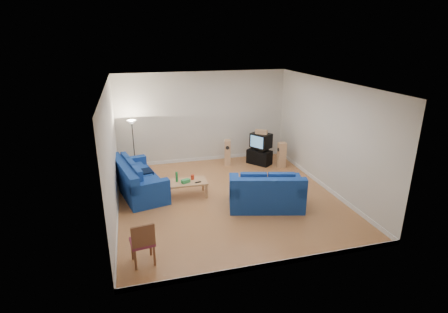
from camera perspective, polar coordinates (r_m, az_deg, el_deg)
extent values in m
cube|color=brown|center=(9.96, 0.61, -6.72)|extent=(6.00, 6.50, 0.01)
cube|color=white|center=(9.03, 0.68, 11.85)|extent=(6.00, 6.50, 0.01)
cube|color=silver|center=(12.43, -3.46, 6.37)|extent=(6.00, 0.01, 3.20)
cube|color=silver|center=(6.51, 8.48, -6.07)|extent=(6.00, 0.01, 3.20)
cube|color=silver|center=(9.07, -17.93, 0.54)|extent=(0.01, 6.50, 3.20)
cube|color=silver|center=(10.56, 16.53, 3.28)|extent=(0.01, 6.50, 3.20)
cube|color=white|center=(12.85, -3.32, -0.35)|extent=(6.00, 0.02, 0.12)
cube|color=white|center=(7.31, 7.83, -17.03)|extent=(6.00, 0.02, 0.12)
cube|color=white|center=(9.65, -16.93, -8.15)|extent=(0.02, 6.50, 0.12)
cube|color=white|center=(11.06, 15.73, -4.41)|extent=(0.02, 6.50, 0.12)
cube|color=navy|center=(10.50, -13.61, -4.49)|extent=(1.57, 2.59, 0.46)
cube|color=navy|center=(10.25, -15.97, -2.49)|extent=(0.79, 2.41, 0.47)
cube|color=navy|center=(11.36, -15.23, -0.83)|extent=(1.07, 0.48, 0.26)
cube|color=navy|center=(9.39, -11.99, -4.86)|extent=(1.07, 0.48, 0.26)
cube|color=black|center=(10.41, -12.88, -2.61)|extent=(0.53, 0.53, 0.13)
cube|color=navy|center=(9.47, 6.82, -6.72)|extent=(2.14, 1.54, 0.48)
cube|color=navy|center=(8.89, 7.25, -5.09)|extent=(1.93, 0.74, 0.49)
cube|color=navy|center=(9.24, 1.71, -4.69)|extent=(0.52, 1.11, 0.27)
cube|color=navy|center=(9.45, 11.99, -4.57)|extent=(0.52, 1.11, 0.27)
cube|color=black|center=(9.47, 6.78, -4.36)|extent=(0.56, 0.56, 0.14)
cube|color=tan|center=(9.93, -6.46, -4.22)|extent=(1.27, 0.66, 0.05)
cube|color=tan|center=(9.74, -9.58, -6.34)|extent=(0.06, 0.06, 0.41)
cube|color=tan|center=(10.21, -9.83, -5.09)|extent=(0.06, 0.06, 0.41)
cube|color=tan|center=(9.86, -2.87, -5.73)|extent=(0.06, 0.06, 0.41)
cube|color=tan|center=(10.33, -3.43, -4.53)|extent=(0.06, 0.06, 0.41)
cylinder|color=#197233|center=(9.88, -7.73, -3.32)|extent=(0.07, 0.07, 0.29)
cube|color=green|center=(9.82, -6.29, -4.02)|extent=(0.27, 0.21, 0.10)
cylinder|color=red|center=(10.01, -5.17, -3.38)|extent=(0.12, 0.12, 0.14)
cube|color=black|center=(9.81, -4.27, -4.20)|extent=(0.18, 0.10, 0.02)
cube|color=black|center=(12.48, 5.80, -0.08)|extent=(0.87, 0.93, 0.51)
cube|color=black|center=(12.35, 6.15, 1.16)|extent=(0.46, 0.49, 0.09)
cube|color=black|center=(12.35, 6.06, 2.62)|extent=(0.77, 0.82, 0.51)
cube|color=teal|center=(12.15, 5.36, 2.37)|extent=(0.30, 0.45, 0.41)
cube|color=tan|center=(12.20, 6.11, 4.02)|extent=(0.43, 0.38, 0.14)
cube|color=tan|center=(12.28, 0.58, 0.68)|extent=(0.28, 0.32, 0.90)
cylinder|color=black|center=(12.08, 0.57, 1.43)|extent=(0.13, 0.06, 0.13)
cube|color=tan|center=(12.18, 9.40, 0.22)|extent=(0.26, 0.21, 0.89)
cylinder|color=black|center=(12.06, 8.87, 1.11)|extent=(0.02, 0.13, 0.13)
cylinder|color=black|center=(12.09, -14.17, -2.45)|extent=(0.23, 0.23, 0.03)
cylinder|color=black|center=(11.81, -14.50, 1.37)|extent=(0.03, 0.03, 1.67)
cone|color=white|center=(11.59, -14.85, 5.43)|extent=(0.31, 0.31, 0.13)
cube|color=brown|center=(7.28, -14.27, -16.05)|extent=(0.05, 0.05, 0.45)
cube|color=brown|center=(7.59, -14.76, -14.50)|extent=(0.05, 0.05, 0.45)
cube|color=brown|center=(7.32, -11.30, -15.56)|extent=(0.05, 0.05, 0.45)
cube|color=brown|center=(7.63, -11.93, -14.05)|extent=(0.05, 0.05, 0.45)
cube|color=maroon|center=(7.32, -13.21, -13.42)|extent=(0.51, 0.51, 0.06)
cube|color=brown|center=(7.01, -13.05, -12.58)|extent=(0.46, 0.10, 0.45)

